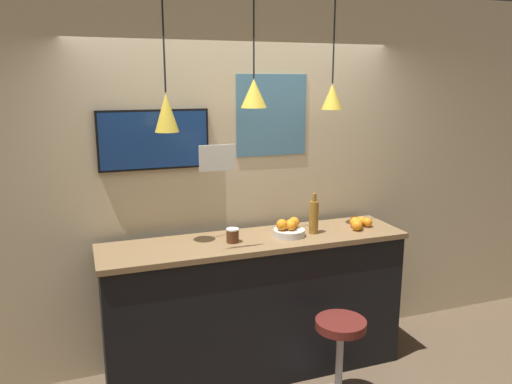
% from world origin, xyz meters
% --- Properties ---
extents(back_wall, '(8.00, 0.06, 2.90)m').
position_xyz_m(back_wall, '(0.00, 0.96, 1.45)').
color(back_wall, beige).
rests_on(back_wall, ground_plane).
extents(service_counter, '(2.27, 0.55, 1.08)m').
position_xyz_m(service_counter, '(0.00, 0.58, 0.54)').
color(service_counter, black).
rests_on(service_counter, ground_plane).
extents(bar_stool, '(0.40, 0.40, 0.63)m').
position_xyz_m(bar_stool, '(0.40, 0.01, 0.42)').
color(bar_stool, '#B7B7BC').
rests_on(bar_stool, ground_plane).
extents(fruit_bowl, '(0.24, 0.24, 0.14)m').
position_xyz_m(fruit_bowl, '(0.25, 0.55, 1.13)').
color(fruit_bowl, beige).
rests_on(fruit_bowl, service_counter).
extents(orange_pile, '(0.21, 0.23, 0.08)m').
position_xyz_m(orange_pile, '(0.86, 0.56, 1.12)').
color(orange_pile, orange).
rests_on(orange_pile, service_counter).
extents(juice_bottle, '(0.07, 0.07, 0.31)m').
position_xyz_m(juice_bottle, '(0.45, 0.55, 1.21)').
color(juice_bottle, olive).
rests_on(juice_bottle, service_counter).
extents(spread_jar, '(0.09, 0.09, 0.10)m').
position_xyz_m(spread_jar, '(-0.19, 0.55, 1.13)').
color(spread_jar, '#562D19').
rests_on(spread_jar, service_counter).
extents(pendant_lamp_left, '(0.16, 0.16, 0.92)m').
position_xyz_m(pendant_lamp_left, '(-0.61, 0.62, 2.01)').
color(pendant_lamp_left, black).
extents(pendant_lamp_middle, '(0.18, 0.18, 0.77)m').
position_xyz_m(pendant_lamp_middle, '(0.00, 0.62, 2.13)').
color(pendant_lamp_middle, black).
extents(pendant_lamp_right, '(0.15, 0.15, 0.80)m').
position_xyz_m(pendant_lamp_right, '(0.61, 0.62, 2.11)').
color(pendant_lamp_right, black).
extents(mounted_tv, '(0.80, 0.04, 0.43)m').
position_xyz_m(mounted_tv, '(-0.66, 0.91, 1.80)').
color(mounted_tv, black).
extents(hanging_menu_board, '(0.24, 0.01, 0.17)m').
position_xyz_m(hanging_menu_board, '(-0.34, 0.38, 1.73)').
color(hanging_menu_board, silver).
extents(wall_poster, '(0.58, 0.01, 0.63)m').
position_xyz_m(wall_poster, '(0.26, 0.93, 1.95)').
color(wall_poster, teal).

